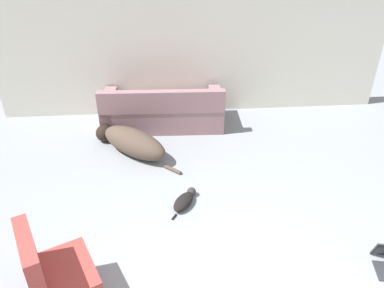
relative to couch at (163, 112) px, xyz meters
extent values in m
cube|color=beige|center=(0.57, 0.56, 0.99)|extent=(6.79, 0.06, 2.50)
cube|color=gray|center=(0.00, 0.04, -0.05)|extent=(2.05, 0.93, 0.41)
cube|color=gray|center=(-0.01, -0.32, 0.33)|extent=(2.02, 0.22, 0.36)
cube|color=gray|center=(0.91, 0.00, 0.02)|extent=(0.23, 0.85, 0.55)
cube|color=gray|center=(-0.91, 0.07, 0.02)|extent=(0.23, 0.85, 0.55)
ellipsoid|color=#4C3D33|center=(-0.45, -0.90, -0.06)|extent=(1.17, 1.11, 0.40)
sphere|color=black|center=(-0.94, -0.46, -0.12)|extent=(0.39, 0.39, 0.27)
cylinder|color=#4C3D33|center=(0.10, -1.40, -0.23)|extent=(0.26, 0.24, 0.05)
ellipsoid|color=black|center=(0.21, -2.16, -0.20)|extent=(0.36, 0.43, 0.12)
sphere|color=#2D2B2B|center=(0.32, -1.97, -0.20)|extent=(0.16, 0.16, 0.12)
cylinder|color=black|center=(0.08, -2.37, -0.25)|extent=(0.07, 0.10, 0.02)
cube|color=#993833|center=(-0.93, -3.44, -0.04)|extent=(0.74, 0.78, 0.43)
cube|color=#993833|center=(-1.12, -3.53, 0.42)|extent=(0.37, 0.61, 0.48)
camera|label=1|loc=(0.01, -5.76, 2.80)|focal=35.00mm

